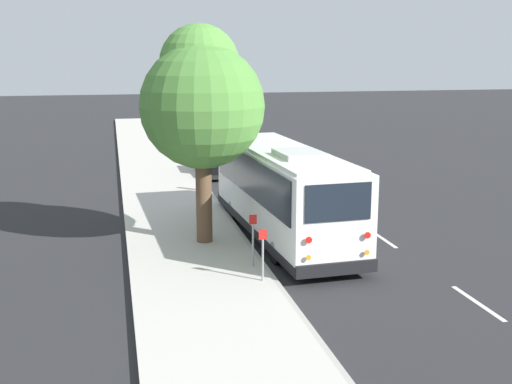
# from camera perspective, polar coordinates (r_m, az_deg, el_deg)

# --- Properties ---
(ground_plane) EXTENTS (160.00, 160.00, 0.00)m
(ground_plane) POSITION_cam_1_polar(r_m,az_deg,el_deg) (23.58, 2.14, -3.02)
(ground_plane) COLOR #28282B
(sidewalk_slab) EXTENTS (80.00, 3.80, 0.15)m
(sidewalk_slab) POSITION_cam_1_polar(r_m,az_deg,el_deg) (22.93, -6.75, -3.35)
(sidewalk_slab) COLOR beige
(sidewalk_slab) RESTS_ON ground
(curb_strip) EXTENTS (80.00, 0.14, 0.15)m
(curb_strip) POSITION_cam_1_polar(r_m,az_deg,el_deg) (23.20, -1.90, -3.08)
(curb_strip) COLOR #AAA69D
(curb_strip) RESTS_ON ground
(shuttle_bus) EXTENTS (9.92, 3.07, 3.23)m
(shuttle_bus) POSITION_cam_1_polar(r_m,az_deg,el_deg) (21.79, 2.39, 0.35)
(shuttle_bus) COLOR white
(shuttle_bus) RESTS_ON ground
(parked_sedan_black) EXTENTS (4.70, 1.76, 1.26)m
(parked_sedan_black) POSITION_cam_1_polar(r_m,az_deg,el_deg) (33.68, -3.38, 2.60)
(parked_sedan_black) COLOR black
(parked_sedan_black) RESTS_ON ground
(parked_sedan_silver) EXTENTS (4.41, 1.79, 1.26)m
(parked_sedan_silver) POSITION_cam_1_polar(r_m,az_deg,el_deg) (40.05, -5.03, 4.11)
(parked_sedan_silver) COLOR #A8AAAF
(parked_sedan_silver) RESTS_ON ground
(street_tree) EXTENTS (3.95, 3.95, 6.99)m
(street_tree) POSITION_cam_1_polar(r_m,az_deg,el_deg) (20.50, -4.85, 8.31)
(street_tree) COLOR brown
(street_tree) RESTS_ON sidewalk_slab
(sign_post_near) EXTENTS (0.06, 0.22, 1.44)m
(sign_post_near) POSITION_cam_1_polar(r_m,az_deg,el_deg) (17.36, 0.60, -5.56)
(sign_post_near) COLOR gray
(sign_post_near) RESTS_ON sidewalk_slab
(sign_post_far) EXTENTS (0.06, 0.22, 1.54)m
(sign_post_far) POSITION_cam_1_polar(r_m,az_deg,el_deg) (18.49, -0.27, -4.28)
(sign_post_far) COLOR gray
(sign_post_far) RESTS_ON sidewalk_slab
(fire_hydrant) EXTENTS (0.22, 0.22, 0.81)m
(fire_hydrant) POSITION_cam_1_polar(r_m,az_deg,el_deg) (29.02, -5.07, 0.96)
(fire_hydrant) COLOR red
(fire_hydrant) RESTS_ON sidewalk_slab
(lane_stripe_behind) EXTENTS (2.40, 0.14, 0.01)m
(lane_stripe_behind) POSITION_cam_1_polar(r_m,az_deg,el_deg) (17.43, 19.10, -9.29)
(lane_stripe_behind) COLOR silver
(lane_stripe_behind) RESTS_ON ground
(lane_stripe_mid) EXTENTS (2.40, 0.14, 0.01)m
(lane_stripe_mid) POSITION_cam_1_polar(r_m,az_deg,el_deg) (22.46, 11.11, -4.03)
(lane_stripe_mid) COLOR silver
(lane_stripe_mid) RESTS_ON ground
(lane_stripe_ahead) EXTENTS (2.40, 0.14, 0.01)m
(lane_stripe_ahead) POSITION_cam_1_polar(r_m,az_deg,el_deg) (27.87, 6.18, -0.69)
(lane_stripe_ahead) COLOR silver
(lane_stripe_ahead) RESTS_ON ground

